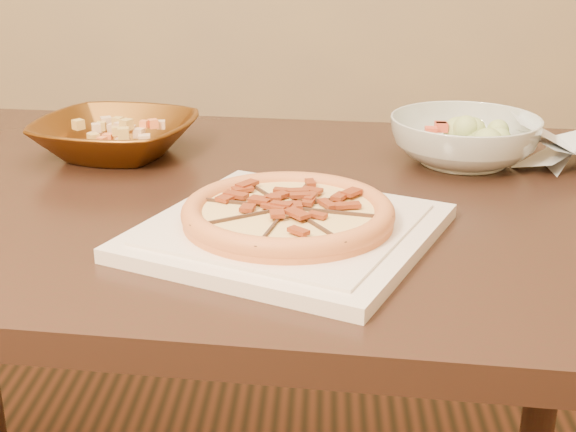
# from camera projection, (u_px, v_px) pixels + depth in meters

# --- Properties ---
(dining_table) EXTENTS (1.42, 0.99, 0.75)m
(dining_table) POSITION_uv_depth(u_px,v_px,m) (233.00, 258.00, 1.19)
(dining_table) COLOR black
(dining_table) RESTS_ON floor
(plate) EXTENTS (0.43, 0.43, 0.02)m
(plate) POSITION_uv_depth(u_px,v_px,m) (288.00, 231.00, 0.98)
(plate) COLOR silver
(plate) RESTS_ON dining_table
(pizza) EXTENTS (0.26, 0.26, 0.03)m
(pizza) POSITION_uv_depth(u_px,v_px,m) (288.00, 213.00, 0.97)
(pizza) COLOR #E38A41
(pizza) RESTS_ON plate
(bronze_bowl) EXTENTS (0.30, 0.30, 0.06)m
(bronze_bowl) POSITION_uv_depth(u_px,v_px,m) (116.00, 137.00, 1.31)
(bronze_bowl) COLOR brown
(bronze_bowl) RESTS_ON dining_table
(mixed_dish) EXTENTS (0.12, 0.12, 0.03)m
(mixed_dish) POSITION_uv_depth(u_px,v_px,m) (113.00, 110.00, 1.29)
(mixed_dish) COLOR #DDB486
(mixed_dish) RESTS_ON bronze_bowl
(salad_bowl) EXTENTS (0.31, 0.31, 0.07)m
(salad_bowl) POSITION_uv_depth(u_px,v_px,m) (464.00, 140.00, 1.27)
(salad_bowl) COLOR silver
(salad_bowl) RESTS_ON dining_table
(salad) EXTENTS (0.09, 0.13, 0.04)m
(salad) POSITION_uv_depth(u_px,v_px,m) (466.00, 106.00, 1.25)
(salad) COLOR #BBD066
(salad) RESTS_ON salad_bowl
(cling_film) EXTENTS (0.16, 0.13, 0.05)m
(cling_film) POSITION_uv_depth(u_px,v_px,m) (561.00, 150.00, 1.26)
(cling_film) COLOR silver
(cling_film) RESTS_ON dining_table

